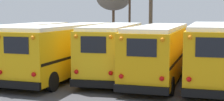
% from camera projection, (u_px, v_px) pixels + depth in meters
% --- Properties ---
extents(ground_plane, '(160.00, 160.00, 0.00)m').
position_uv_depth(ground_plane, '(115.00, 75.00, 21.76)').
color(ground_plane, '#424247').
extents(school_bus_0, '(2.99, 10.67, 3.23)m').
position_uv_depth(school_bus_0, '(25.00, 47.00, 22.08)').
color(school_bus_0, '#EAAA0F').
rests_on(school_bus_0, ground).
extents(school_bus_1, '(3.10, 10.97, 3.24)m').
position_uv_depth(school_bus_1, '(66.00, 48.00, 21.30)').
color(school_bus_1, '#EAAA0F').
rests_on(school_bus_1, ground).
extents(school_bus_2, '(2.83, 9.79, 3.23)m').
position_uv_depth(school_bus_2, '(114.00, 49.00, 21.28)').
color(school_bus_2, yellow).
rests_on(school_bus_2, ground).
extents(school_bus_3, '(2.88, 10.15, 3.22)m').
position_uv_depth(school_bus_3, '(159.00, 51.00, 20.10)').
color(school_bus_3, '#E5A00C').
rests_on(school_bus_3, ground).
extents(school_bus_4, '(2.53, 10.14, 3.34)m').
position_uv_depth(school_bus_4, '(210.00, 51.00, 19.20)').
color(school_bus_4, '#E5A00C').
rests_on(school_bus_4, ground).
extents(utility_pole, '(1.80, 0.35, 7.67)m').
position_uv_depth(utility_pole, '(151.00, 13.00, 31.30)').
color(utility_pole, brown).
rests_on(utility_pole, ground).
extents(fence_line, '(19.57, 0.06, 1.42)m').
position_uv_depth(fence_line, '(135.00, 50.00, 27.48)').
color(fence_line, '#939399').
rests_on(fence_line, ground).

